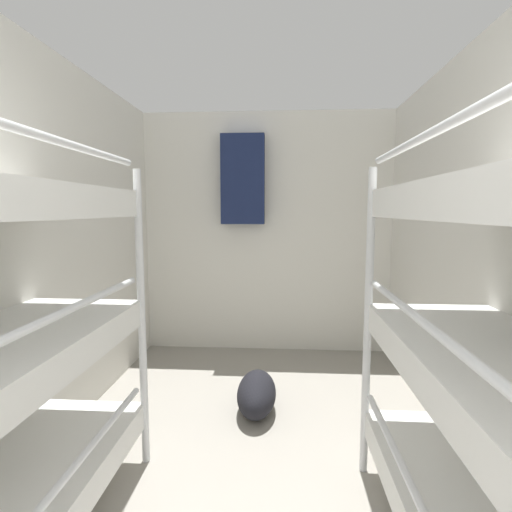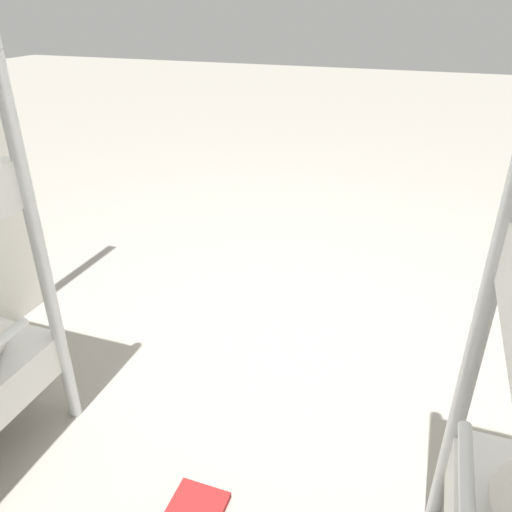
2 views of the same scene
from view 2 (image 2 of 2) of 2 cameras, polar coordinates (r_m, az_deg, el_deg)
ground_plane at (r=2.22m, az=3.03°, el=-11.49°), size 20.00×20.00×0.00m
floor_book at (r=1.72m, az=-6.63°, el=-26.44°), size 0.17×0.13×0.02m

